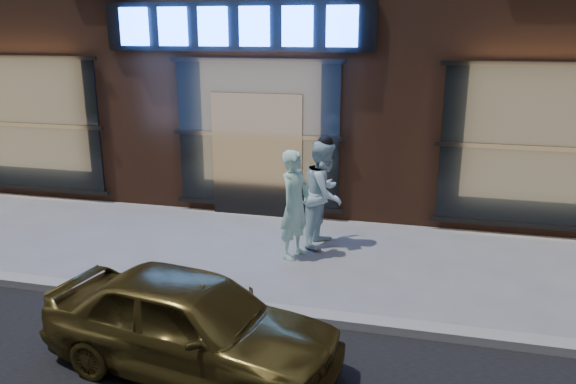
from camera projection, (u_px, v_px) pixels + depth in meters
The scene contains 5 objects.
ground at pixel (173, 304), 7.52m from camera, with size 90.00×90.00×0.00m, color slate.
curb at pixel (173, 300), 7.50m from camera, with size 60.00×0.25×0.12m, color gray.
man_bowtie at pixel (295, 205), 8.88m from camera, with size 0.64×0.42×1.75m, color #BEFADA.
man_cap at pixel (324, 193), 9.39m from camera, with size 0.88×0.68×1.80m, color white.
gold_sedan at pixel (191, 323), 5.93m from camera, with size 1.31×3.26×1.11m, color brown.
Camera 1 is at (3.15, -6.23, 3.53)m, focal length 35.00 mm.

